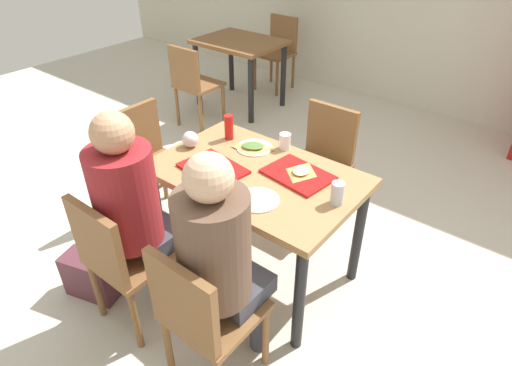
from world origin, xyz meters
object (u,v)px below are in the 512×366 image
tray_red_far (298,175)px  background_table (240,52)px  chair_near_right (201,313)px  pizza_slice_a (210,165)px  tray_red_near (213,168)px  chair_far_side (323,156)px  background_chair_far (279,47)px  person_in_brown_jacket (220,255)px  person_in_red (134,204)px  pizza_slice_b (301,171)px  pizza_slice_c (253,147)px  handbag (91,276)px  background_chair_near (193,81)px  chair_left_end (149,156)px  paper_plate_near_edge (258,200)px  condiment_bottle (229,127)px  soda_can (337,193)px  chair_near_left (119,256)px  plastic_cup_b (221,192)px  foil_bundle (190,139)px  paper_plate_center (254,148)px  main_table (256,187)px

tray_red_far → background_table: size_ratio=0.40×
chair_near_right → pizza_slice_a: chair_near_right is taller
chair_near_right → tray_red_near: chair_near_right is taller
chair_far_side → background_table: size_ratio=0.95×
background_table → background_chair_far: bearing=90.0°
person_in_brown_jacket → tray_red_far: 0.74m
person_in_red → background_table: bearing=120.0°
tray_red_far → pizza_slice_b: pizza_slice_b is taller
pizza_slice_c → pizza_slice_b: bearing=-9.3°
person_in_brown_jacket → pizza_slice_b: size_ratio=6.52×
handbag → background_chair_far: 3.69m
pizza_slice_c → background_chair_near: bearing=147.0°
chair_left_end → paper_plate_near_edge: chair_left_end is taller
tray_red_far → background_chair_far: size_ratio=0.42×
chair_left_end → background_chair_far: bearing=106.9°
person_in_red → person_in_brown_jacket: (0.59, 0.00, 0.00)m
tray_red_near → paper_plate_near_edge: size_ratio=1.64×
condiment_bottle → paper_plate_near_edge: bearing=-36.6°
pizza_slice_a → soda_can: bearing=12.2°
chair_near_left → pizza_slice_c: 1.00m
chair_near_right → plastic_cup_b: 0.59m
chair_left_end → condiment_bottle: condiment_bottle is taller
tray_red_far → background_chair_near: background_chair_near is taller
condiment_bottle → background_chair_far: condiment_bottle is taller
pizza_slice_b → background_chair_far: bearing=127.9°
chair_near_left → person_in_brown_jacket: bearing=13.4°
pizza_slice_a → condiment_bottle: condiment_bottle is taller
chair_left_end → condiment_bottle: 0.71m
plastic_cup_b → foil_bundle: (-0.53, 0.30, 0.00)m
tray_red_far → paper_plate_center: (-0.38, 0.09, -0.00)m
main_table → pizza_slice_b: pizza_slice_b is taller
chair_far_side → pizza_slice_a: size_ratio=3.35×
paper_plate_center → soda_can: 0.71m
person_in_brown_jacket → pizza_slice_a: size_ratio=4.96×
pizza_slice_a → background_chair_far: 3.26m
paper_plate_near_edge → background_table: 2.94m
chair_left_end → person_in_brown_jacket: 1.43m
plastic_cup_b → pizza_slice_c: bearing=112.0°
person_in_red → paper_plate_near_edge: size_ratio=5.74×
foil_bundle → background_chair_near: background_chair_near is taller
chair_near_right → background_chair_far: size_ratio=1.00×
main_table → soda_can: size_ratio=9.65×
tray_red_near → tray_red_far: (0.41, 0.25, 0.00)m
chair_near_left → tray_red_near: chair_near_left is taller
person_in_red → main_table: bearing=64.7°
pizza_slice_c → tray_red_far: bearing=-12.0°
person_in_red → person_in_brown_jacket: size_ratio=1.00×
chair_left_end → person_in_red: 0.95m
paper_plate_near_edge → pizza_slice_a: bearing=170.0°
pizza_slice_b → soda_can: soda_can is taller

